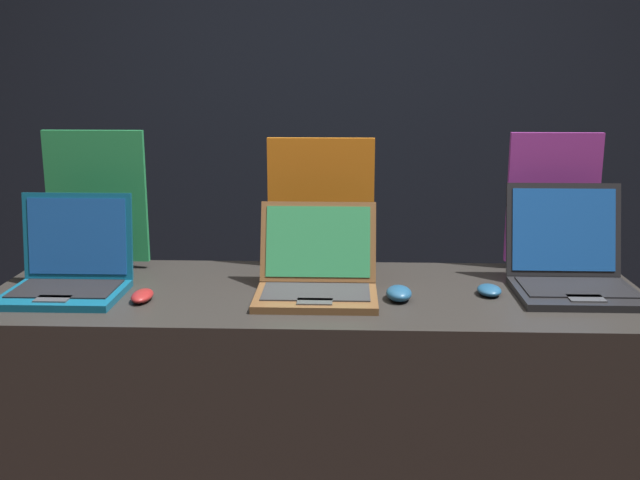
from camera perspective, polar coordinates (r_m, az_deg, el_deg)
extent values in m
cube|color=black|center=(3.70, 0.85, 10.30)|extent=(8.00, 0.05, 2.80)
cube|color=#282623|center=(2.34, -0.19, -15.08)|extent=(1.87, 0.65, 0.95)
cube|color=#0F5170|center=(2.21, -18.96, -3.96)|extent=(0.32, 0.25, 0.02)
cube|color=black|center=(2.22, -18.81, -3.52)|extent=(0.28, 0.18, 0.00)
cube|color=#3F3F42|center=(2.14, -19.70, -4.24)|extent=(0.09, 0.06, 0.00)
cube|color=#0F5170|center=(2.30, -17.97, 0.29)|extent=(0.32, 0.04, 0.25)
cube|color=#194C99|center=(2.29, -18.03, 0.27)|extent=(0.29, 0.03, 0.22)
ellipsoid|color=maroon|center=(2.12, -13.39, -4.16)|extent=(0.06, 0.11, 0.03)
cube|color=black|center=(2.50, -16.34, -1.76)|extent=(0.17, 0.07, 0.02)
cube|color=#268C4C|center=(2.45, -16.66, 3.19)|extent=(0.32, 0.02, 0.41)
cube|color=brown|center=(2.06, -0.35, -4.43)|extent=(0.34, 0.24, 0.02)
cube|color=#2D2D30|center=(2.07, -0.33, -3.97)|extent=(0.30, 0.17, 0.00)
cube|color=#3F3F42|center=(1.99, -0.44, -4.71)|extent=(0.09, 0.05, 0.00)
cube|color=brown|center=(2.18, -0.17, -0.14)|extent=(0.34, 0.09, 0.23)
cube|color=#2D7F4C|center=(2.17, -0.18, -0.12)|extent=(0.30, 0.08, 0.20)
ellipsoid|color=navy|center=(2.08, 6.03, -4.06)|extent=(0.07, 0.10, 0.04)
cube|color=black|center=(2.42, 0.03, -1.72)|extent=(0.18, 0.07, 0.02)
cube|color=orange|center=(2.37, 0.03, 3.11)|extent=(0.34, 0.02, 0.39)
cube|color=black|center=(2.22, 18.96, -3.88)|extent=(0.34, 0.28, 0.02)
cube|color=black|center=(2.23, 18.83, -3.43)|extent=(0.30, 0.19, 0.00)
cube|color=#3F3F42|center=(2.14, 19.61, -4.21)|extent=(0.09, 0.06, 0.00)
cube|color=black|center=(2.34, 18.04, 0.75)|extent=(0.34, 0.08, 0.27)
cube|color=#194C99|center=(2.34, 18.09, 0.75)|extent=(0.30, 0.06, 0.24)
ellipsoid|color=navy|center=(2.17, 12.77, -3.75)|extent=(0.07, 0.09, 0.03)
cube|color=black|center=(2.50, 16.99, -1.80)|extent=(0.16, 0.07, 0.02)
cube|color=purple|center=(2.46, 17.33, 3.08)|extent=(0.28, 0.02, 0.41)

